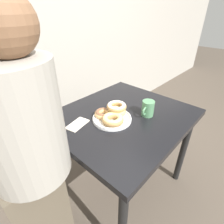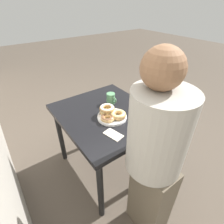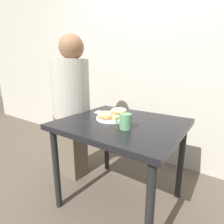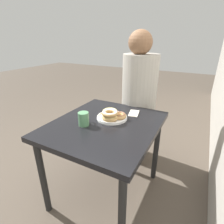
{
  "view_description": "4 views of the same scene",
  "coord_description": "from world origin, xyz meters",
  "px_view_note": "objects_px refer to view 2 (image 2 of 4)",
  "views": [
    {
      "loc": [
        -0.79,
        -0.39,
        1.36
      ],
      "look_at": [
        -0.1,
        0.25,
        0.79
      ],
      "focal_mm": 28.0,
      "sensor_mm": 36.0,
      "label": 1
    },
    {
      "loc": [
        -1.08,
        0.97,
        1.61
      ],
      "look_at": [
        -0.1,
        0.25,
        0.79
      ],
      "focal_mm": 28.0,
      "sensor_mm": 36.0,
      "label": 2
    },
    {
      "loc": [
        0.68,
        -0.87,
        1.13
      ],
      "look_at": [
        -0.1,
        0.25,
        0.79
      ],
      "focal_mm": 28.0,
      "sensor_mm": 36.0,
      "label": 3
    },
    {
      "loc": [
        1.07,
        0.87,
        1.35
      ],
      "look_at": [
        -0.1,
        0.25,
        0.79
      ],
      "focal_mm": 28.0,
      "sensor_mm": 36.0,
      "label": 4
    }
  ],
  "objects_px": {
    "donut_plate": "(111,114)",
    "napkin": "(113,135)",
    "dining_table": "(107,120)",
    "person_figure": "(155,153)",
    "coffee_mug": "(111,98)"
  },
  "relations": [
    {
      "from": "donut_plate",
      "to": "napkin",
      "type": "bearing_deg",
      "value": 148.58
    },
    {
      "from": "napkin",
      "to": "dining_table",
      "type": "bearing_deg",
      "value": -25.2
    },
    {
      "from": "donut_plate",
      "to": "person_figure",
      "type": "bearing_deg",
      "value": 175.28
    },
    {
      "from": "coffee_mug",
      "to": "person_figure",
      "type": "relative_size",
      "value": 0.08
    },
    {
      "from": "person_figure",
      "to": "napkin",
      "type": "height_order",
      "value": "person_figure"
    },
    {
      "from": "coffee_mug",
      "to": "napkin",
      "type": "distance_m",
      "value": 0.47
    },
    {
      "from": "dining_table",
      "to": "napkin",
      "type": "relative_size",
      "value": 5.7
    },
    {
      "from": "dining_table",
      "to": "donut_plate",
      "type": "height_order",
      "value": "donut_plate"
    },
    {
      "from": "person_figure",
      "to": "dining_table",
      "type": "bearing_deg",
      "value": -5.29
    },
    {
      "from": "dining_table",
      "to": "coffee_mug",
      "type": "xyz_separation_m",
      "value": [
        0.11,
        -0.13,
        0.14
      ]
    },
    {
      "from": "dining_table",
      "to": "coffee_mug",
      "type": "height_order",
      "value": "coffee_mug"
    },
    {
      "from": "donut_plate",
      "to": "napkin",
      "type": "xyz_separation_m",
      "value": [
        -0.19,
        0.12,
        -0.03
      ]
    },
    {
      "from": "dining_table",
      "to": "napkin",
      "type": "height_order",
      "value": "napkin"
    },
    {
      "from": "dining_table",
      "to": "person_figure",
      "type": "xyz_separation_m",
      "value": [
        -0.62,
        0.06,
        0.14
      ]
    },
    {
      "from": "donut_plate",
      "to": "coffee_mug",
      "type": "xyz_separation_m",
      "value": [
        0.19,
        -0.14,
        0.02
      ]
    }
  ]
}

